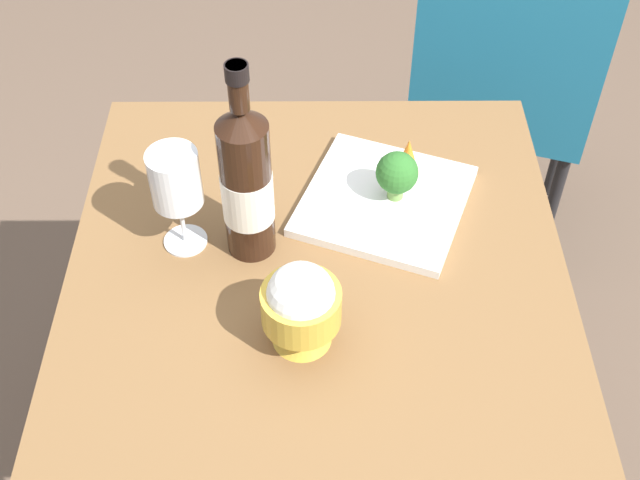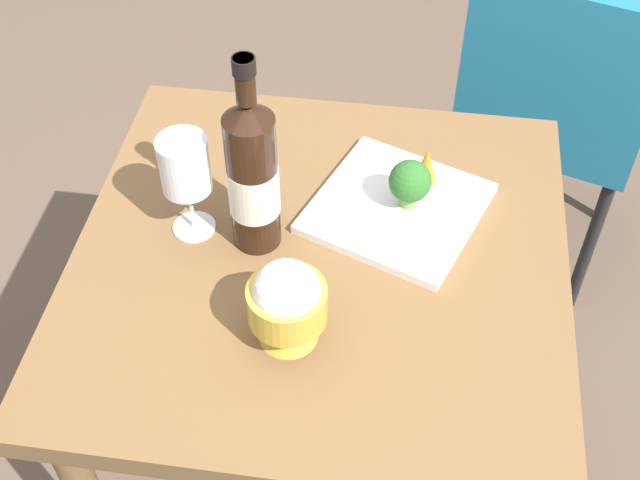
{
  "view_description": "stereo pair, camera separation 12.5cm",
  "coord_description": "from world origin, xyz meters",
  "px_view_note": "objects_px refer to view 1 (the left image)",
  "views": [
    {
      "loc": [
        0.85,
        -0.0,
        1.67
      ],
      "look_at": [
        0.0,
        0.0,
        0.75
      ],
      "focal_mm": 46.35,
      "sensor_mm": 36.0,
      "label": 1
    },
    {
      "loc": [
        0.84,
        0.12,
        1.67
      ],
      "look_at": [
        0.0,
        0.0,
        0.75
      ],
      "focal_mm": 46.35,
      "sensor_mm": 36.0,
      "label": 2
    }
  ],
  "objects_px": {
    "wine_glass": "(178,181)",
    "carrot_garnish_left": "(411,155)",
    "chair_by_wall": "(506,87)",
    "rice_bowl": "(304,306)",
    "serving_plate": "(387,201)",
    "broccoli_floret": "(400,174)",
    "wine_bottle": "(249,182)"
  },
  "relations": [
    {
      "from": "broccoli_floret",
      "to": "carrot_garnish_left",
      "type": "relative_size",
      "value": 1.33
    },
    {
      "from": "chair_by_wall",
      "to": "broccoli_floret",
      "type": "bearing_deg",
      "value": -99.93
    },
    {
      "from": "serving_plate",
      "to": "broccoli_floret",
      "type": "relative_size",
      "value": 3.77
    },
    {
      "from": "broccoli_floret",
      "to": "carrot_garnish_left",
      "type": "height_order",
      "value": "broccoli_floret"
    },
    {
      "from": "wine_bottle",
      "to": "carrot_garnish_left",
      "type": "relative_size",
      "value": 5.2
    },
    {
      "from": "wine_glass",
      "to": "carrot_garnish_left",
      "type": "bearing_deg",
      "value": 112.42
    },
    {
      "from": "rice_bowl",
      "to": "carrot_garnish_left",
      "type": "xyz_separation_m",
      "value": [
        -0.33,
        0.17,
        -0.03
      ]
    },
    {
      "from": "wine_glass",
      "to": "carrot_garnish_left",
      "type": "xyz_separation_m",
      "value": [
        -0.15,
        0.36,
        -0.08
      ]
    },
    {
      "from": "broccoli_floret",
      "to": "carrot_garnish_left",
      "type": "bearing_deg",
      "value": 159.66
    },
    {
      "from": "serving_plate",
      "to": "broccoli_floret",
      "type": "height_order",
      "value": "broccoli_floret"
    },
    {
      "from": "wine_bottle",
      "to": "wine_glass",
      "type": "distance_m",
      "value": 0.1
    },
    {
      "from": "chair_by_wall",
      "to": "wine_glass",
      "type": "xyz_separation_m",
      "value": [
        0.65,
        -0.63,
        0.32
      ]
    },
    {
      "from": "serving_plate",
      "to": "carrot_garnish_left",
      "type": "xyz_separation_m",
      "value": [
        -0.07,
        0.04,
        0.04
      ]
    },
    {
      "from": "serving_plate",
      "to": "broccoli_floret",
      "type": "distance_m",
      "value": 0.06
    },
    {
      "from": "chair_by_wall",
      "to": "wine_bottle",
      "type": "height_order",
      "value": "wine_bottle"
    },
    {
      "from": "broccoli_floret",
      "to": "serving_plate",
      "type": "bearing_deg",
      "value": -83.57
    },
    {
      "from": "wine_glass",
      "to": "chair_by_wall",
      "type": "bearing_deg",
      "value": 135.95
    },
    {
      "from": "carrot_garnish_left",
      "to": "broccoli_floret",
      "type": "bearing_deg",
      "value": -20.34
    },
    {
      "from": "chair_by_wall",
      "to": "serving_plate",
      "type": "height_order",
      "value": "chair_by_wall"
    },
    {
      "from": "wine_glass",
      "to": "serving_plate",
      "type": "relative_size",
      "value": 0.55
    },
    {
      "from": "broccoli_floret",
      "to": "wine_glass",
      "type": "bearing_deg",
      "value": -75.89
    },
    {
      "from": "chair_by_wall",
      "to": "carrot_garnish_left",
      "type": "distance_m",
      "value": 0.63
    },
    {
      "from": "wine_bottle",
      "to": "broccoli_floret",
      "type": "bearing_deg",
      "value": 111.79
    },
    {
      "from": "chair_by_wall",
      "to": "broccoli_floret",
      "type": "distance_m",
      "value": 0.69
    },
    {
      "from": "serving_plate",
      "to": "carrot_garnish_left",
      "type": "distance_m",
      "value": 0.09
    },
    {
      "from": "carrot_garnish_left",
      "to": "wine_bottle",
      "type": "bearing_deg",
      "value": -58.46
    },
    {
      "from": "rice_bowl",
      "to": "serving_plate",
      "type": "distance_m",
      "value": 0.31
    },
    {
      "from": "serving_plate",
      "to": "carrot_garnish_left",
      "type": "relative_size",
      "value": 5.0
    },
    {
      "from": "carrot_garnish_left",
      "to": "chair_by_wall",
      "type": "bearing_deg",
      "value": 151.34
    },
    {
      "from": "wine_glass",
      "to": "serving_plate",
      "type": "bearing_deg",
      "value": 104.5
    },
    {
      "from": "wine_glass",
      "to": "serving_plate",
      "type": "xyz_separation_m",
      "value": [
        -0.08,
        0.32,
        -0.12
      ]
    },
    {
      "from": "chair_by_wall",
      "to": "rice_bowl",
      "type": "bearing_deg",
      "value": -100.23
    }
  ]
}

